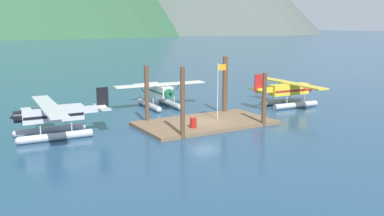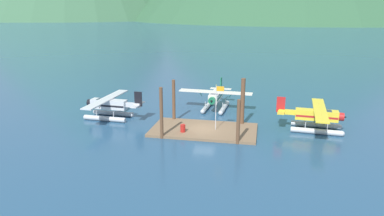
% 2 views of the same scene
% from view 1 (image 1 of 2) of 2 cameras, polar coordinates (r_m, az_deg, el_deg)
% --- Properties ---
extents(ground_plane, '(1200.00, 1200.00, 0.00)m').
position_cam_1_polar(ground_plane, '(38.72, 1.77, -2.26)').
color(ground_plane, navy).
extents(dock_platform, '(12.34, 6.76, 0.30)m').
position_cam_1_polar(dock_platform, '(38.69, 1.78, -2.04)').
color(dock_platform, brown).
rests_on(dock_platform, ground).
extents(piling_near_left, '(0.38, 0.38, 5.83)m').
position_cam_1_polar(piling_near_left, '(33.25, -1.30, 0.64)').
color(piling_near_left, brown).
rests_on(piling_near_left, ground).
extents(piling_near_right, '(0.39, 0.39, 4.88)m').
position_cam_1_polar(piling_near_right, '(38.08, 9.82, 1.10)').
color(piling_near_right, brown).
rests_on(piling_near_right, ground).
extents(piling_far_left, '(0.40, 0.40, 5.41)m').
position_cam_1_polar(piling_far_left, '(38.83, -6.19, 1.79)').
color(piling_far_left, brown).
rests_on(piling_far_left, ground).
extents(piling_far_right, '(0.52, 0.52, 5.94)m').
position_cam_1_polar(piling_far_right, '(42.90, 4.53, 3.07)').
color(piling_far_right, brown).
rests_on(piling_far_right, ground).
extents(flagpole, '(0.95, 0.10, 5.37)m').
position_cam_1_polar(flagpole, '(38.85, 3.71, 3.29)').
color(flagpole, silver).
rests_on(flagpole, dock_platform).
extents(fuel_drum, '(0.62, 0.62, 0.88)m').
position_cam_1_polar(fuel_drum, '(36.14, 0.17, -2.03)').
color(fuel_drum, '#AD1E19').
rests_on(fuel_drum, dock_platform).
extents(seaplane_yellow_stbd_fwd, '(7.97, 10.48, 3.84)m').
position_cam_1_polar(seaplane_yellow_stbd_fwd, '(48.47, 13.10, 2.09)').
color(seaplane_yellow_stbd_fwd, '#B7BABF').
rests_on(seaplane_yellow_stbd_fwd, ground).
extents(seaplane_cream_bow_centre, '(10.46, 7.98, 3.84)m').
position_cam_1_polar(seaplane_cream_bow_centre, '(46.75, -4.44, 2.02)').
color(seaplane_cream_bow_centre, '#B7BABF').
rests_on(seaplane_cream_bow_centre, ground).
extents(seaplane_silver_port_fwd, '(7.98, 10.46, 3.84)m').
position_cam_1_polar(seaplane_silver_port_fwd, '(35.93, -18.48, -1.32)').
color(seaplane_silver_port_fwd, '#B7BABF').
rests_on(seaplane_silver_port_fwd, ground).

